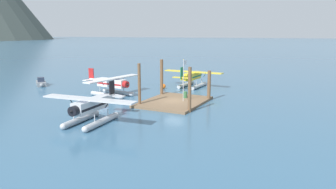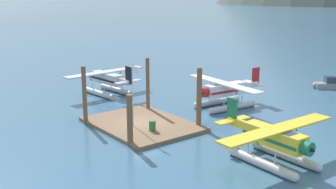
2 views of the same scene
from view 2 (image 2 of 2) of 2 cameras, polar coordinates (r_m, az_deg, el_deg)
name	(u,v)px [view 2 (image 2 of 2)]	position (r m, az deg, el deg)	size (l,w,h in m)	color
ground_plane	(142,126)	(37.43, -3.62, -4.31)	(1200.00, 1200.00, 0.00)	#38607F
dock_platform	(142,124)	(37.38, -3.62, -4.09)	(10.02, 7.52, 0.30)	brown
piling_near_left	(85,95)	(37.93, -11.46, -0.13)	(0.40, 0.40, 5.33)	brown
piling_near_right	(130,121)	(32.04, -5.30, -3.63)	(0.46, 0.46, 4.13)	brown
piling_far_left	(148,85)	(41.26, -2.82, 1.34)	(0.37, 0.37, 5.44)	brown
piling_far_right	(199,98)	(36.22, 4.31, -0.50)	(0.46, 0.46, 5.39)	brown
flagpole	(133,88)	(35.39, -4.80, 0.94)	(0.95, 0.10, 5.52)	silver
fuel_drum	(152,126)	(35.01, -2.18, -4.32)	(0.62, 0.62, 0.88)	#33663D
mooring_buoy	(266,133)	(35.08, 13.43, -5.25)	(0.80, 0.80, 0.80)	orange
seaplane_yellow_stbd_fwd	(274,142)	(29.81, 14.45, -6.37)	(7.98, 10.44, 3.84)	#B7BABF
seaplane_silver_port_fwd	(107,81)	(49.04, -8.45, 1.86)	(7.96, 10.48, 3.84)	#B7BABF
seaplane_white_bow_centre	(225,93)	(43.21, 7.90, 0.24)	(10.49, 7.96, 3.84)	#B7BABF
boat_grey_open_north	(331,84)	(55.60, 21.59, 1.30)	(3.78, 4.23, 1.50)	gray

